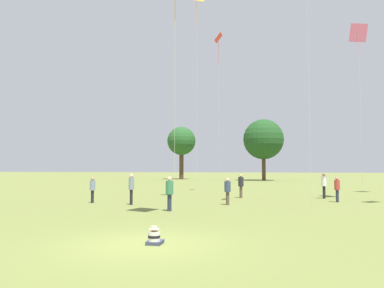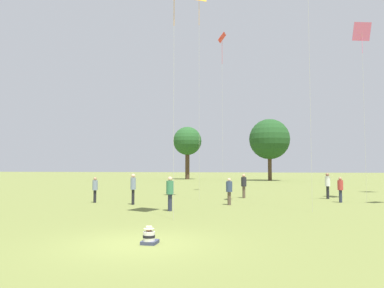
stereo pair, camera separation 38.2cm
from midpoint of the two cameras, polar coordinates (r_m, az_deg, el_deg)
ground_plane at (r=11.13m, az=-8.41°, el=-14.93°), size 300.00×300.00×0.00m
seated_toddler at (r=11.07m, az=-6.77°, el=-13.93°), size 0.42×0.53×0.53m
person_standing_0 at (r=27.99m, az=19.09°, el=-5.67°), size 0.49×0.49×1.79m
person_standing_1 at (r=19.01m, az=-4.03°, el=-7.11°), size 0.51×0.51×1.73m
person_standing_2 at (r=25.36m, az=20.84°, el=-6.18°), size 0.47×0.47×1.58m
person_standing_3 at (r=22.43m, az=-9.71°, el=-6.31°), size 0.43×0.43×1.81m
person_standing_4 at (r=22.12m, az=4.94°, el=-6.86°), size 0.51×0.51×1.57m
person_standing_5 at (r=24.16m, az=-15.36°, el=-6.42°), size 0.45×0.45×1.58m
person_standing_6 at (r=27.22m, az=7.06°, el=-6.05°), size 0.52×0.52×1.70m
kite_3 at (r=26.59m, az=23.66°, el=14.71°), size 1.17×0.65×11.21m
kite_5 at (r=27.63m, az=0.30°, el=20.47°), size 1.03×0.85×14.51m
kite_6 at (r=34.15m, az=3.72°, el=14.78°), size 0.64×0.93×13.98m
distant_tree_0 at (r=68.85m, az=-1.78°, el=0.40°), size 5.21×5.21×9.66m
distant_tree_1 at (r=63.20m, az=10.66°, el=0.69°), size 6.67×6.67×10.19m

